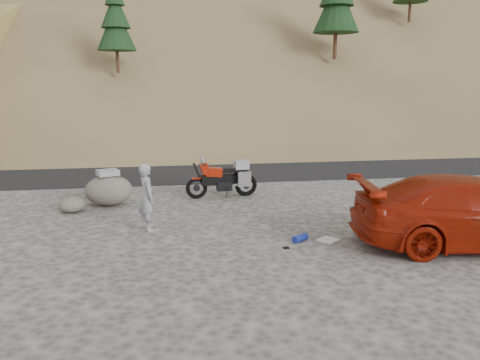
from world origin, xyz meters
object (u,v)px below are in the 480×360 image
object	(u,v)px
man	(148,230)
boulder	(109,190)
motorcycle	(225,179)
red_car	(471,245)

from	to	relation	value
man	boulder	size ratio (longest dim) A/B	1.06
motorcycle	red_car	distance (m)	7.50
motorcycle	boulder	distance (m)	3.68
red_car	boulder	bearing A→B (deg)	67.19
motorcycle	boulder	xyz separation A→B (m)	(-3.64, -0.49, -0.12)
boulder	red_car	bearing A→B (deg)	-30.34
man	boulder	distance (m)	3.03
man	motorcycle	bearing A→B (deg)	-51.59
motorcycle	man	size ratio (longest dim) A/B	1.40
red_car	boulder	distance (m)	10.03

